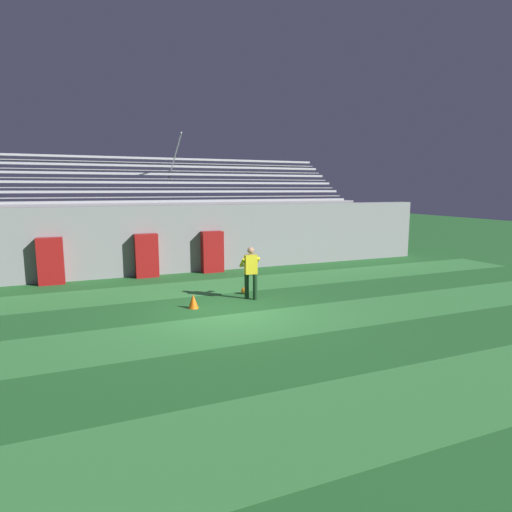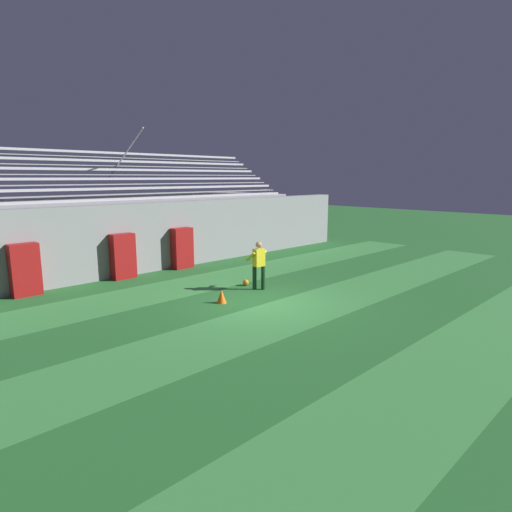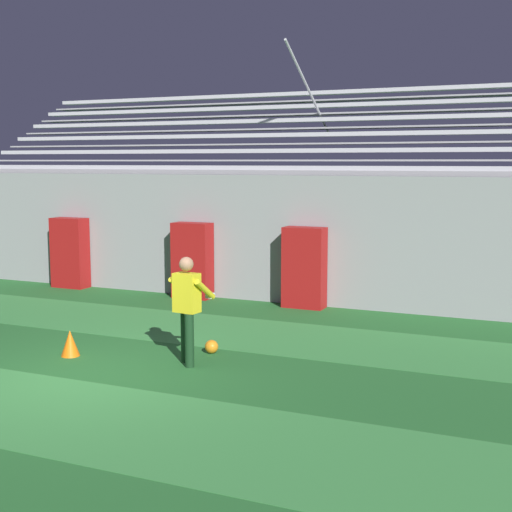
{
  "view_description": "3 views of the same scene",
  "coord_description": "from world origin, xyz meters",
  "px_view_note": "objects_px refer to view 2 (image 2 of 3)",
  "views": [
    {
      "loc": [
        -3.73,
        -11.11,
        3.47
      ],
      "look_at": [
        2.06,
        2.88,
        1.09
      ],
      "focal_mm": 30.0,
      "sensor_mm": 36.0,
      "label": 1
    },
    {
      "loc": [
        -8.93,
        -8.96,
        3.82
      ],
      "look_at": [
        1.94,
        2.09,
        0.95
      ],
      "focal_mm": 30.0,
      "sensor_mm": 36.0,
      "label": 2
    },
    {
      "loc": [
        6.42,
        -8.15,
        3.1
      ],
      "look_at": [
        1.78,
        2.43,
        1.56
      ],
      "focal_mm": 50.0,
      "sensor_mm": 36.0,
      "label": 3
    }
  ],
  "objects_px": {
    "soccer_ball": "(246,282)",
    "padding_pillar_gate_right": "(182,248)",
    "traffic_cone": "(222,296)",
    "padding_pillar_gate_left": "(123,256)",
    "goalkeeper": "(259,262)",
    "padding_pillar_far_left": "(25,270)"
  },
  "relations": [
    {
      "from": "soccer_ball",
      "to": "padding_pillar_gate_right",
      "type": "bearing_deg",
      "value": 88.2
    },
    {
      "from": "soccer_ball",
      "to": "traffic_cone",
      "type": "distance_m",
      "value": 2.27
    },
    {
      "from": "soccer_ball",
      "to": "padding_pillar_gate_left",
      "type": "bearing_deg",
      "value": 122.35
    },
    {
      "from": "goalkeeper",
      "to": "traffic_cone",
      "type": "xyz_separation_m",
      "value": [
        -1.96,
        -0.35,
        -0.74
      ]
    },
    {
      "from": "soccer_ball",
      "to": "goalkeeper",
      "type": "bearing_deg",
      "value": -93.83
    },
    {
      "from": "padding_pillar_gate_left",
      "to": "padding_pillar_gate_right",
      "type": "relative_size",
      "value": 1.0
    },
    {
      "from": "padding_pillar_gate_right",
      "to": "padding_pillar_far_left",
      "type": "xyz_separation_m",
      "value": [
        -6.14,
        0.0,
        0.0
      ]
    },
    {
      "from": "padding_pillar_far_left",
      "to": "traffic_cone",
      "type": "bearing_deg",
      "value": -51.96
    },
    {
      "from": "padding_pillar_gate_left",
      "to": "soccer_ball",
      "type": "xyz_separation_m",
      "value": [
        2.58,
        -4.07,
        -0.75
      ]
    },
    {
      "from": "padding_pillar_gate_right",
      "to": "traffic_cone",
      "type": "bearing_deg",
      "value": -112.63
    },
    {
      "from": "goalkeeper",
      "to": "soccer_ball",
      "type": "relative_size",
      "value": 7.59
    },
    {
      "from": "padding_pillar_gate_left",
      "to": "goalkeeper",
      "type": "xyz_separation_m",
      "value": [
        2.53,
        -4.76,
        0.09
      ]
    },
    {
      "from": "goalkeeper",
      "to": "traffic_cone",
      "type": "relative_size",
      "value": 3.98
    },
    {
      "from": "goalkeeper",
      "to": "soccer_ball",
      "type": "distance_m",
      "value": 1.1
    },
    {
      "from": "padding_pillar_far_left",
      "to": "goalkeeper",
      "type": "distance_m",
      "value": 7.63
    },
    {
      "from": "padding_pillar_far_left",
      "to": "padding_pillar_gate_right",
      "type": "bearing_deg",
      "value": 0.0
    },
    {
      "from": "padding_pillar_gate_left",
      "to": "soccer_ball",
      "type": "height_order",
      "value": "padding_pillar_gate_left"
    },
    {
      "from": "padding_pillar_gate_right",
      "to": "goalkeeper",
      "type": "xyz_separation_m",
      "value": [
        -0.17,
        -4.76,
        0.09
      ]
    },
    {
      "from": "goalkeeper",
      "to": "traffic_cone",
      "type": "distance_m",
      "value": 2.12
    },
    {
      "from": "padding_pillar_gate_left",
      "to": "traffic_cone",
      "type": "bearing_deg",
      "value": -83.63
    },
    {
      "from": "soccer_ball",
      "to": "traffic_cone",
      "type": "relative_size",
      "value": 0.52
    },
    {
      "from": "padding_pillar_gate_left",
      "to": "padding_pillar_gate_right",
      "type": "height_order",
      "value": "same"
    }
  ]
}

